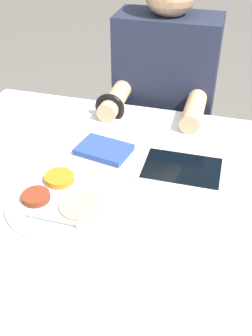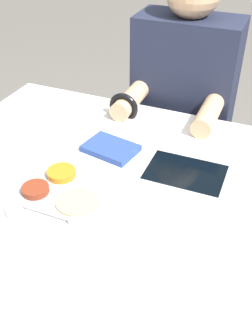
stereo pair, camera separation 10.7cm
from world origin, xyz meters
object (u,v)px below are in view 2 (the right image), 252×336
(red_notebook, at_px, (111,149))
(tablet_device, at_px, (185,173))
(thali_tray, at_px, (61,193))
(person_diner, at_px, (179,131))

(red_notebook, height_order, tablet_device, red_notebook)
(thali_tray, relative_size, person_diner, 0.25)
(tablet_device, bearing_deg, red_notebook, 173.91)
(thali_tray, relative_size, red_notebook, 1.72)
(red_notebook, bearing_deg, person_diner, 78.83)
(thali_tray, relative_size, tablet_device, 1.23)
(red_notebook, relative_size, tablet_device, 0.72)
(thali_tray, height_order, red_notebook, thali_tray)
(thali_tray, height_order, person_diner, person_diner)
(person_diner, bearing_deg, thali_tray, -100.07)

